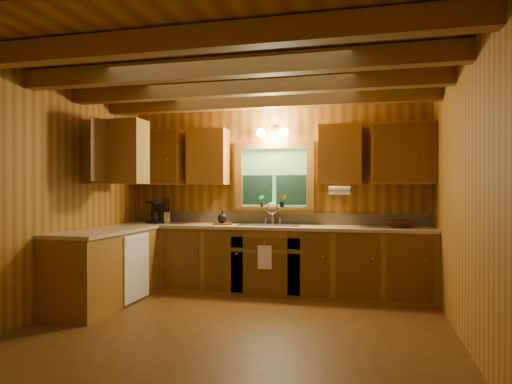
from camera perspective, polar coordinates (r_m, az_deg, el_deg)
The scene contains 20 objects.
room at distance 4.56m, azimuth -2.39°, elevation -0.67°, with size 4.20×4.20×4.20m.
ceiling_beams at distance 4.70m, azimuth -2.39°, elevation 14.01°, with size 4.20×2.54×0.18m.
base_cabinets at distance 6.01m, azimuth -3.52°, elevation -8.78°, with size 4.20×2.22×0.86m.
countertop at distance 5.96m, azimuth -3.38°, elevation -4.50°, with size 4.20×2.24×0.04m.
backsplash at distance 6.41m, azimuth 2.31°, elevation -3.27°, with size 4.20×0.02×0.16m, color tan.
dishwasher_panel at distance 5.83m, azimuth -14.65°, elevation -9.07°, with size 0.02×0.60×0.80m, color white.
upper_cabinets at distance 6.10m, azimuth -3.77°, elevation 4.63°, with size 4.19×1.77×0.78m.
window at distance 6.38m, azimuth 2.28°, elevation 1.65°, with size 1.12×0.08×1.00m.
window_sill at distance 6.34m, azimuth 2.19°, elevation -2.04°, with size 1.06×0.14×0.04m, color brown.
wall_sconce at distance 6.31m, azimuth 2.06°, elevation 7.45°, with size 0.45×0.21×0.17m.
paper_towel_roll at distance 5.92m, azimuth 10.38°, elevation 0.21°, with size 0.11×0.11×0.27m, color white.
dish_towel at distance 5.85m, azimuth 1.09°, elevation -8.14°, with size 0.18×0.01×0.30m, color white.
sink at distance 6.14m, azimuth 1.79°, elevation -4.59°, with size 0.82×0.48×0.43m.
coffee_maker at distance 6.68m, azimuth -12.31°, elevation -2.48°, with size 0.18×0.23×0.32m.
utensil_crock at distance 6.68m, azimuth -11.10°, elevation -3.06°, with size 0.13×0.13×0.36m.
cutting_board at distance 6.24m, azimuth -4.23°, elevation -4.00°, with size 0.25×0.18×0.02m, color #583913.
teakettle at distance 6.23m, azimuth -4.23°, elevation -3.28°, with size 0.13×0.13×0.17m.
wicker_basket at distance 6.04m, azimuth 17.54°, elevation -3.85°, with size 0.35×0.35×0.09m, color #48230C.
potted_plant_left at distance 6.34m, azimuth 0.70°, elevation -1.12°, with size 0.09×0.06×0.16m, color #583913.
potted_plant_right at distance 6.27m, azimuth 3.34°, elevation -1.08°, with size 0.10×0.08×0.18m, color #583913.
Camera 1 is at (1.27, -4.38, 1.37)m, focal length 32.07 mm.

